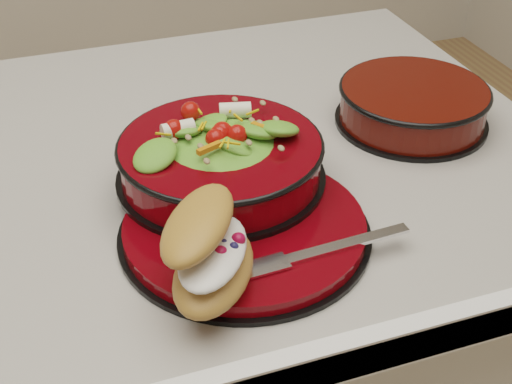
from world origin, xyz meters
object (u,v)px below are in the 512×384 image
object	(u,v)px
salad_bowl	(220,152)
fork	(323,250)
dinner_plate	(246,228)
croissant	(211,250)
extra_bowl	(413,103)

from	to	relation	value
salad_bowl	fork	xyz separation A→B (m)	(0.06, -0.16, -0.03)
dinner_plate	salad_bowl	world-z (taller)	salad_bowl
salad_bowl	croissant	world-z (taller)	salad_bowl
dinner_plate	fork	world-z (taller)	fork
salad_bowl	croissant	xyz separation A→B (m)	(-0.06, -0.16, 0.00)
extra_bowl	dinner_plate	bearing A→B (deg)	-151.15
salad_bowl	fork	distance (m)	0.17
fork	extra_bowl	size ratio (longest dim) A/B	0.88
croissant	extra_bowl	size ratio (longest dim) A/B	0.78
dinner_plate	extra_bowl	bearing A→B (deg)	28.85
fork	croissant	bearing A→B (deg)	88.85
salad_bowl	fork	bearing A→B (deg)	-69.71
dinner_plate	extra_bowl	xyz separation A→B (m)	(0.29, 0.16, 0.02)
salad_bowl	fork	world-z (taller)	salad_bowl
croissant	extra_bowl	distance (m)	0.42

